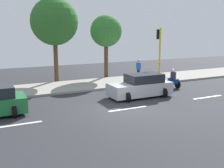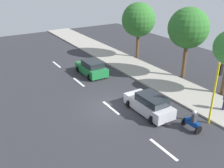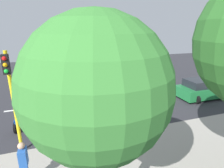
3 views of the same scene
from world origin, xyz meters
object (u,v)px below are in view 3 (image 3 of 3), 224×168
car_silver (85,104)px  pedestrian_near_signal (24,163)px  motorcycle (26,120)px  street_tree_south (97,90)px  car_green (202,89)px  traffic_light_corner (11,90)px

car_silver → pedestrian_near_signal: (5.00, -2.90, 0.35)m
motorcycle → street_tree_south: 7.75m
car_green → motorcycle: size_ratio=2.61×
car_green → traffic_light_corner: traffic_light_corner is taller
motorcycle → traffic_light_corner: (1.80, -0.06, 2.29)m
car_silver → pedestrian_near_signal: 5.79m
car_green → car_silver: bearing=-89.9°
traffic_light_corner → street_tree_south: street_tree_south is taller
car_green → motorcycle: (0.99, -12.59, -0.07)m
street_tree_south → car_green: bearing=126.1°
car_green → street_tree_south: bearing=-53.9°
street_tree_south → car_silver: bearing=172.7°
car_green → pedestrian_near_signal: 13.16m
motorcycle → traffic_light_corner: 2.91m
traffic_light_corner → pedestrian_near_signal: bearing=12.3°
traffic_light_corner → car_green: bearing=102.4°
pedestrian_near_signal → traffic_light_corner: 2.95m
motorcycle → car_silver: bearing=106.4°
car_silver → traffic_light_corner: (2.78, -3.38, 2.22)m
pedestrian_near_signal → traffic_light_corner: bearing=-167.7°
traffic_light_corner → street_tree_south: 5.42m
traffic_light_corner → street_tree_south: size_ratio=0.80×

